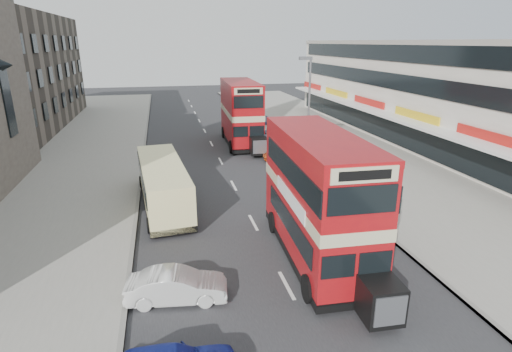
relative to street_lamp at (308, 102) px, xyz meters
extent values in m
plane|color=#28282B|center=(-6.52, -18.00, -4.78)|extent=(160.00, 160.00, 0.00)
cube|color=#28282B|center=(-6.52, 2.00, -4.78)|extent=(12.00, 90.00, 0.01)
cube|color=gray|center=(5.48, 2.00, -4.71)|extent=(12.00, 90.00, 0.15)
cube|color=gray|center=(-18.52, 2.00, -4.71)|extent=(12.00, 90.00, 0.15)
cube|color=gray|center=(-12.62, 2.00, -4.71)|extent=(0.20, 90.00, 0.16)
cube|color=gray|center=(-0.42, 2.00, -4.71)|extent=(0.20, 90.00, 0.16)
cube|color=beige|center=(13.48, 4.00, -0.28)|extent=(8.00, 46.00, 9.00)
cube|color=black|center=(9.43, 4.00, -3.18)|extent=(0.10, 44.00, 2.40)
cube|color=gray|center=(13.48, 4.00, 4.32)|extent=(8.20, 46.20, 0.40)
cube|color=white|center=(8.58, 4.00, -1.78)|extent=(1.80, 44.00, 0.20)
cylinder|color=slate|center=(0.08, 0.00, -0.78)|extent=(0.16, 0.16, 8.00)
cube|color=slate|center=(-0.32, 0.00, 3.22)|extent=(1.00, 0.20, 0.25)
cube|color=black|center=(-4.61, -14.02, -4.41)|extent=(3.06, 8.61, 0.37)
cube|color=maroon|center=(-4.61, -14.02, -3.14)|extent=(3.04, 8.61, 2.34)
cube|color=beige|center=(-4.61, -14.02, -1.81)|extent=(3.09, 8.66, 0.48)
cube|color=maroon|center=(-4.61, -14.02, -0.53)|extent=(3.04, 8.61, 2.23)
cube|color=maroon|center=(-4.61, -14.02, 0.67)|extent=(3.06, 8.63, 0.27)
cube|color=black|center=(-4.17, -18.93, -3.83)|extent=(1.34, 1.33, 1.38)
cube|color=black|center=(-3.77, 7.52, -4.40)|extent=(3.11, 8.87, 0.38)
cube|color=maroon|center=(-3.77, 7.52, -3.09)|extent=(3.09, 8.87, 2.41)
cube|color=beige|center=(-3.77, 7.52, -1.72)|extent=(3.14, 8.92, 0.49)
cube|color=maroon|center=(-3.77, 7.52, -0.40)|extent=(3.09, 8.87, 2.30)
cube|color=maroon|center=(-3.77, 7.52, 0.84)|extent=(3.12, 8.89, 0.27)
cube|color=black|center=(-3.29, 2.45, -3.80)|extent=(1.37, 1.37, 1.43)
cube|color=black|center=(-11.08, -6.47, -4.42)|extent=(3.09, 9.22, 0.36)
cube|color=#F0E89B|center=(-11.08, -6.47, -3.38)|extent=(3.07, 9.22, 2.35)
imported|color=silver|center=(-10.76, -16.00, -4.18)|extent=(3.82, 1.76, 1.21)
imported|color=#A7102B|center=(-0.96, -2.78, -4.07)|extent=(5.07, 2.41, 1.43)
imported|color=#D74F15|center=(-1.25, 1.00, -4.24)|extent=(4.00, 1.94, 1.09)
imported|color=#5370A6|center=(-0.97, 15.84, -4.08)|extent=(4.25, 2.02, 1.40)
imported|color=gray|center=(1.95, -4.73, -3.82)|extent=(0.68, 0.55, 1.62)
imported|color=gray|center=(-2.46, 2.90, -4.30)|extent=(0.73, 1.87, 0.97)
imported|color=black|center=(-2.46, 2.90, -3.52)|extent=(0.68, 0.47, 1.82)
camera|label=1|loc=(-10.82, -29.19, 4.37)|focal=28.44mm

